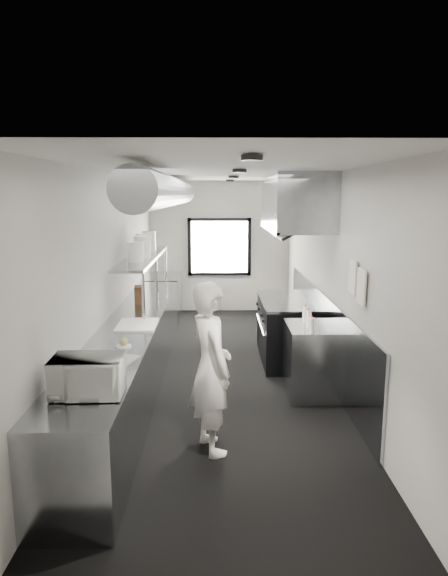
{
  "coord_description": "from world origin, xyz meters",
  "views": [
    {
      "loc": [
        -0.05,
        -6.69,
        2.51
      ],
      "look_at": [
        0.04,
        -0.2,
        1.29
      ],
      "focal_mm": 31.08,
      "sensor_mm": 36.0,
      "label": 1
    }
  ],
  "objects_px": {
    "squeeze_bottle_a": "(312,325)",
    "cutting_board": "(137,325)",
    "bottle_station": "(312,360)",
    "plate_stack_a": "(136,252)",
    "pass_shelf": "(144,258)",
    "far_work_table": "(163,298)",
    "exhaust_hood": "(295,203)",
    "line_cook": "(211,368)",
    "knife_block": "(138,295)",
    "range": "(288,329)",
    "deli_tub_a": "(61,389)",
    "plate_stack_d": "(149,242)",
    "microwave": "(88,376)",
    "small_plate": "(124,346)",
    "squeeze_bottle_c": "(309,318)",
    "plate_stack_b": "(142,247)",
    "prep_counter": "(133,356)",
    "squeeze_bottle_e": "(306,313)",
    "deli_tub_b": "(74,371)",
    "squeeze_bottle_d": "(305,315)",
    "plate_stack_c": "(143,244)",
    "squeeze_bottle_b": "(309,321)"
  },
  "relations": [
    {
      "from": "squeeze_bottle_a",
      "to": "cutting_board",
      "type": "bearing_deg",
      "value": 170.34
    },
    {
      "from": "bottle_station",
      "to": "plate_stack_a",
      "type": "distance_m",
      "value": 2.88
    },
    {
      "from": "pass_shelf",
      "to": "far_work_table",
      "type": "height_order",
      "value": "pass_shelf"
    },
    {
      "from": "exhaust_hood",
      "to": "line_cook",
      "type": "height_order",
      "value": "exhaust_hood"
    },
    {
      "from": "knife_block",
      "to": "exhaust_hood",
      "type": "bearing_deg",
      "value": -5.8
    },
    {
      "from": "range",
      "to": "cutting_board",
      "type": "height_order",
      "value": "range"
    },
    {
      "from": "deli_tub_a",
      "to": "cutting_board",
      "type": "bearing_deg",
      "value": 83.05
    },
    {
      "from": "bottle_station",
      "to": "plate_stack_d",
      "type": "xyz_separation_m",
      "value": [
        -2.33,
        2.3,
        1.29
      ]
    },
    {
      "from": "microwave",
      "to": "plate_stack_d",
      "type": "relative_size",
      "value": 1.56
    },
    {
      "from": "line_cook",
      "to": "small_plate",
      "type": "relative_size",
      "value": 10.05
    },
    {
      "from": "far_work_table",
      "to": "deli_tub_a",
      "type": "height_order",
      "value": "deli_tub_a"
    },
    {
      "from": "far_work_table",
      "to": "squeeze_bottle_c",
      "type": "relative_size",
      "value": 6.39
    },
    {
      "from": "range",
      "to": "plate_stack_b",
      "type": "distance_m",
      "value": 2.55
    },
    {
      "from": "prep_counter",
      "to": "squeeze_bottle_e",
      "type": "relative_size",
      "value": 31.55
    },
    {
      "from": "cutting_board",
      "to": "squeeze_bottle_c",
      "type": "height_order",
      "value": "squeeze_bottle_c"
    },
    {
      "from": "prep_counter",
      "to": "plate_stack_b",
      "type": "bearing_deg",
      "value": 91.12
    },
    {
      "from": "deli_tub_a",
      "to": "exhaust_hood",
      "type": "bearing_deg",
      "value": 55.68
    },
    {
      "from": "range",
      "to": "plate_stack_a",
      "type": "relative_size",
      "value": 5.76
    },
    {
      "from": "line_cook",
      "to": "knife_block",
      "type": "bearing_deg",
      "value": 0.46
    },
    {
      "from": "deli_tub_a",
      "to": "deli_tub_b",
      "type": "xyz_separation_m",
      "value": [
        -0.02,
        0.43,
        0.0
      ]
    },
    {
      "from": "pass_shelf",
      "to": "microwave",
      "type": "xyz_separation_m",
      "value": [
        0.08,
        -3.83,
        -0.48
      ]
    },
    {
      "from": "prep_counter",
      "to": "squeeze_bottle_d",
      "type": "xyz_separation_m",
      "value": [
        2.22,
        -0.03,
        0.55
      ]
    },
    {
      "from": "exhaust_hood",
      "to": "microwave",
      "type": "xyz_separation_m",
      "value": [
        -2.2,
        -3.53,
        -1.33
      ]
    },
    {
      "from": "plate_stack_d",
      "to": "squeeze_bottle_c",
      "type": "height_order",
      "value": "plate_stack_d"
    },
    {
      "from": "prep_counter",
      "to": "line_cook",
      "type": "xyz_separation_m",
      "value": [
        1.04,
        -1.57,
        0.4
      ]
    },
    {
      "from": "pass_shelf",
      "to": "plate_stack_d",
      "type": "height_order",
      "value": "plate_stack_d"
    },
    {
      "from": "plate_stack_c",
      "to": "plate_stack_b",
      "type": "bearing_deg",
      "value": -83.51
    },
    {
      "from": "knife_block",
      "to": "range",
      "type": "bearing_deg",
      "value": -5.76
    },
    {
      "from": "small_plate",
      "to": "plate_stack_c",
      "type": "xyz_separation_m",
      "value": [
        -0.17,
        2.76,
        0.83
      ]
    },
    {
      "from": "small_plate",
      "to": "plate_stack_a",
      "type": "bearing_deg",
      "value": 94.55
    },
    {
      "from": "bottle_station",
      "to": "squeeze_bottle_a",
      "type": "distance_m",
      "value": 0.63
    },
    {
      "from": "squeeze_bottle_a",
      "to": "pass_shelf",
      "type": "bearing_deg",
      "value": 138.25
    },
    {
      "from": "far_work_table",
      "to": "deli_tub_b",
      "type": "xyz_separation_m",
      "value": [
        -0.19,
        -5.62,
        0.5
      ]
    },
    {
      "from": "plate_stack_d",
      "to": "squeeze_bottle_a",
      "type": "height_order",
      "value": "plate_stack_d"
    },
    {
      "from": "deli_tub_a",
      "to": "plate_stack_b",
      "type": "height_order",
      "value": "plate_stack_b"
    },
    {
      "from": "prep_counter",
      "to": "squeeze_bottle_b",
      "type": "bearing_deg",
      "value": -7.71
    },
    {
      "from": "bottle_station",
      "to": "squeeze_bottle_b",
      "type": "relative_size",
      "value": 5.03
    },
    {
      "from": "cutting_board",
      "to": "squeeze_bottle_b",
      "type": "bearing_deg",
      "value": -4.01
    },
    {
      "from": "knife_block",
      "to": "squeeze_bottle_e",
      "type": "height_order",
      "value": "knife_block"
    },
    {
      "from": "plate_stack_a",
      "to": "plate_stack_b",
      "type": "distance_m",
      "value": 0.41
    },
    {
      "from": "squeeze_bottle_b",
      "to": "pass_shelf",
      "type": "bearing_deg",
      "value": 141.45
    },
    {
      "from": "range",
      "to": "squeeze_bottle_e",
      "type": "distance_m",
      "value": 1.26
    },
    {
      "from": "exhaust_hood",
      "to": "small_plate",
      "type": "height_order",
      "value": "exhaust_hood"
    },
    {
      "from": "far_work_table",
      "to": "squeeze_bottle_d",
      "type": "xyz_separation_m",
      "value": [
        2.22,
        -3.73,
        0.55
      ]
    },
    {
      "from": "cutting_board",
      "to": "plate_stack_b",
      "type": "height_order",
      "value": "plate_stack_b"
    },
    {
      "from": "deli_tub_b",
      "to": "squeeze_bottle_c",
      "type": "xyz_separation_m",
      "value": [
        2.42,
        1.72,
        0.04
      ]
    },
    {
      "from": "exhaust_hood",
      "to": "far_work_table",
      "type": "bearing_deg",
      "value": 131.94
    },
    {
      "from": "plate_stack_c",
      "to": "plate_stack_d",
      "type": "xyz_separation_m",
      "value": [
        0.04,
        0.39,
        0.01
      ]
    },
    {
      "from": "far_work_table",
      "to": "plate_stack_a",
      "type": "distance_m",
      "value": 3.09
    },
    {
      "from": "microwave",
      "to": "knife_block",
      "type": "xyz_separation_m",
      "value": [
        -0.13,
        3.47,
        -0.03
      ]
    }
  ]
}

